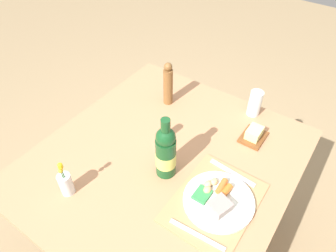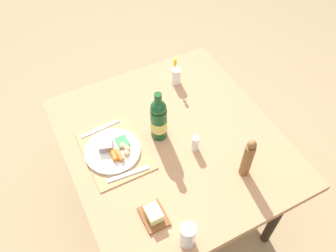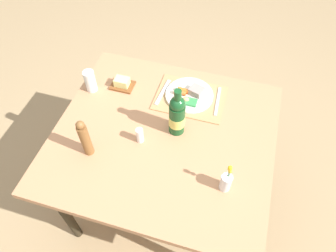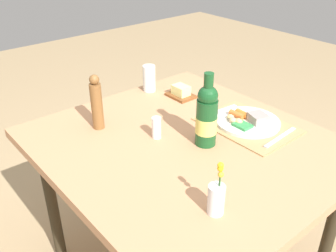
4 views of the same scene
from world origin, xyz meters
TOP-DOWN VIEW (x-y plane):
  - ground_plane at (0.00, 0.00)m, footprint 8.00×8.00m
  - dining_table at (0.00, 0.00)m, footprint 1.12×1.03m
  - placemat at (-0.07, -0.28)m, footprint 0.38×0.29m
  - dinner_plate at (-0.06, -0.29)m, footprint 0.27×0.27m
  - fork at (-0.22, -0.30)m, footprint 0.03×0.21m
  - knife at (0.09, -0.28)m, footprint 0.04×0.21m
  - salt_shaker at (0.10, 0.07)m, footprint 0.04×0.04m
  - flower_vase at (-0.35, 0.21)m, footprint 0.05×0.05m
  - water_tumbler at (0.49, -0.19)m, footprint 0.06×0.06m
  - pepper_mill at (0.32, 0.20)m, footprint 0.05×0.05m
  - wine_bottle at (-0.06, -0.05)m, footprint 0.08×0.08m
  - butter_dish at (0.33, -0.26)m, footprint 0.13×0.10m

SIDE VIEW (x-z plane):
  - ground_plane at x=0.00m, z-range 0.00..0.00m
  - dining_table at x=0.00m, z-range 0.29..1.02m
  - placemat at x=-0.07m, z-range 0.73..0.73m
  - fork at x=-0.22m, z-range 0.73..0.74m
  - knife at x=0.09m, z-range 0.73..0.74m
  - dinner_plate at x=-0.06m, z-range 0.72..0.77m
  - butter_dish at x=0.33m, z-range 0.72..0.78m
  - salt_shaker at x=0.10m, z-range 0.73..0.81m
  - flower_vase at x=-0.35m, z-range 0.69..0.87m
  - water_tumbler at x=0.49m, z-range 0.72..0.85m
  - pepper_mill at x=0.32m, z-range 0.72..0.96m
  - wine_bottle at x=-0.06m, z-range 0.70..0.99m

